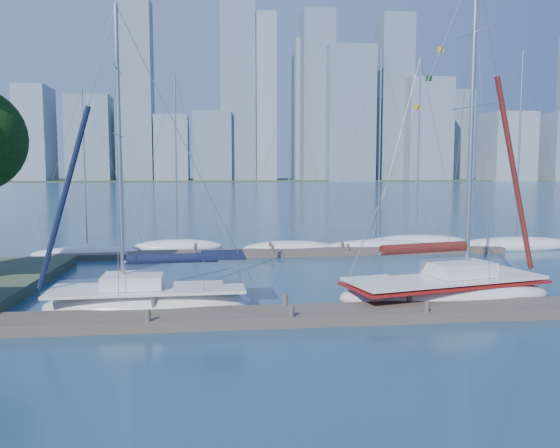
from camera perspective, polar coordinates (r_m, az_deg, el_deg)
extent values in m
plane|color=navy|center=(20.63, 0.85, -10.10)|extent=(700.00, 700.00, 0.00)
cube|color=#4B4237|center=(20.58, 0.85, -9.56)|extent=(26.00, 2.00, 0.40)
cube|color=#4B4237|center=(36.40, 0.65, -2.98)|extent=(30.00, 1.80, 0.36)
cube|color=#38472D|center=(339.75, -6.31, 4.54)|extent=(800.00, 100.00, 1.50)
ellipsoid|color=silver|center=(22.57, -13.56, -8.26)|extent=(8.28, 2.90, 1.44)
cube|color=silver|center=(22.42, -13.60, -6.59)|extent=(7.67, 2.67, 0.12)
cube|color=silver|center=(22.41, -15.10, -5.75)|extent=(2.35, 1.81, 0.53)
cylinder|color=silver|center=(22.06, -16.43, 7.47)|extent=(0.17, 0.17, 10.86)
cylinder|color=silver|center=(22.14, -11.12, -3.78)|extent=(3.89, 0.20, 0.10)
cylinder|color=black|center=(22.13, -11.13, -3.53)|extent=(3.59, 0.48, 0.38)
cube|color=black|center=(22.10, -6.02, -3.22)|extent=(1.79, 2.33, 0.08)
ellipsoid|color=silver|center=(24.51, 16.85, -7.18)|extent=(9.68, 5.03, 1.62)
cube|color=silver|center=(24.35, 16.90, -5.44)|extent=(8.96, 4.64, 0.13)
cube|color=silver|center=(24.68, 18.14, -4.44)|extent=(2.97, 2.50, 0.59)
cylinder|color=silver|center=(24.68, 19.38, 10.01)|extent=(0.19, 0.19, 13.08)
cylinder|color=silver|center=(23.51, 14.82, -2.70)|extent=(4.29, 1.09, 0.11)
cylinder|color=#511112|center=(23.50, 14.82, -2.44)|extent=(4.02, 1.33, 0.43)
cube|color=maroon|center=(24.39, 16.89, -5.86)|extent=(9.18, 4.80, 0.11)
ellipsoid|color=silver|center=(37.92, -19.46, -2.96)|extent=(7.39, 2.55, 0.95)
cylinder|color=silver|center=(37.54, -19.74, 5.66)|extent=(0.10, 0.10, 10.00)
ellipsoid|color=silver|center=(39.59, -10.65, -2.36)|extent=(6.65, 3.56, 1.07)
cylinder|color=silver|center=(39.24, -10.82, 6.91)|extent=(0.12, 0.12, 11.22)
ellipsoid|color=silver|center=(37.97, 0.98, -2.59)|extent=(6.93, 4.53, 1.10)
cylinder|color=silver|center=(37.60, 1.00, 6.60)|extent=(0.12, 0.12, 10.53)
ellipsoid|color=silver|center=(39.45, 10.21, -2.38)|extent=(8.27, 3.10, 1.07)
cylinder|color=silver|center=(39.13, 10.39, 8.23)|extent=(0.12, 0.12, 13.00)
ellipsoid|color=silver|center=(41.86, 14.04, -1.96)|extent=(8.48, 5.37, 1.25)
cylinder|color=silver|center=(41.56, 14.27, 7.96)|extent=(0.14, 0.14, 12.62)
ellipsoid|color=silver|center=(42.83, 23.35, -2.08)|extent=(9.23, 3.70, 1.26)
cylinder|color=silver|center=(42.55, 23.73, 7.76)|extent=(0.14, 0.14, 12.84)
cube|color=gray|center=(348.79, -26.68, 7.52)|extent=(12.86, 14.18, 42.59)
cube|color=gray|center=(318.51, -24.19, 8.52)|extent=(15.71, 23.42, 49.89)
cube|color=slate|center=(314.93, -19.24, 8.38)|extent=(22.90, 17.63, 46.03)
cube|color=gray|center=(332.47, -14.63, 7.72)|extent=(14.02, 17.61, 38.80)
cube|color=gray|center=(305.76, -11.20, 7.70)|extent=(17.85, 19.81, 35.62)
cube|color=slate|center=(306.68, -7.09, 7.98)|extent=(20.82, 16.86, 38.02)
cube|color=gray|center=(312.73, -2.34, 12.93)|extent=(19.76, 14.99, 91.92)
cube|color=gray|center=(330.82, 2.85, 11.64)|extent=(16.26, 17.46, 81.82)
cube|color=slate|center=(308.72, 7.24, 11.23)|extent=(25.55, 18.95, 73.16)
cube|color=gray|center=(328.66, 10.02, 8.54)|extent=(14.52, 17.11, 46.77)
cube|color=gray|center=(322.69, 15.02, 9.41)|extent=(25.11, 18.80, 57.13)
cube|color=slate|center=(362.32, 17.90, 8.74)|extent=(16.50, 17.52, 55.32)
cube|color=gray|center=(342.30, 22.62, 7.41)|extent=(24.52, 23.94, 38.82)
cube|color=gray|center=(358.20, 26.89, 7.16)|extent=(13.54, 21.38, 39.07)
cube|color=slate|center=(315.53, -14.78, 13.17)|extent=(17.38, 18.00, 97.14)
cube|color=slate|center=(313.00, -4.48, 13.49)|extent=(19.15, 18.00, 98.18)
cube|color=slate|center=(317.77, 3.88, 13.05)|extent=(17.66, 18.00, 94.59)
cube|color=slate|center=(328.86, 11.80, 12.61)|extent=(18.27, 18.00, 93.68)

